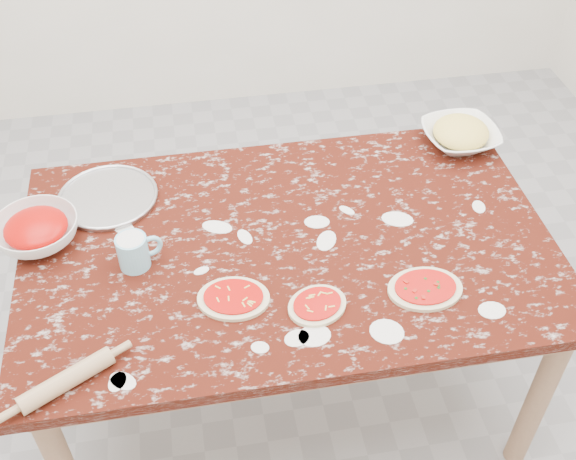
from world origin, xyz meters
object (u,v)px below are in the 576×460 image
at_px(pizza_tray, 108,198).
at_px(sauce_bowl, 37,232).
at_px(flour_mug, 134,251).
at_px(worktable, 288,261).
at_px(rolling_pin, 67,380).
at_px(cheese_bowl, 460,136).

bearing_deg(pizza_tray, sauce_bowl, -141.16).
xyz_separation_m(pizza_tray, sauce_bowl, (-0.20, -0.16, 0.03)).
bearing_deg(flour_mug, worktable, 1.99).
bearing_deg(worktable, sauce_bowl, 169.73).
relative_size(worktable, flour_mug, 12.04).
distance_m(flour_mug, rolling_pin, 0.43).
bearing_deg(rolling_pin, flour_mug, 66.14).
relative_size(worktable, rolling_pin, 6.53).
xyz_separation_m(worktable, pizza_tray, (-0.54, 0.30, 0.09)).
bearing_deg(worktable, cheese_bowl, 29.62).
height_order(cheese_bowl, flour_mug, flour_mug).
bearing_deg(flour_mug, cheese_bowl, 19.60).
height_order(flour_mug, rolling_pin, flour_mug).
xyz_separation_m(sauce_bowl, flour_mug, (0.29, -0.15, 0.02)).
distance_m(sauce_bowl, cheese_bowl, 1.45).
bearing_deg(pizza_tray, flour_mug, -74.34).
height_order(cheese_bowl, rolling_pin, cheese_bowl).
relative_size(worktable, cheese_bowl, 6.17).
bearing_deg(cheese_bowl, rolling_pin, -148.60).
xyz_separation_m(sauce_bowl, rolling_pin, (0.11, -0.55, -0.01)).
height_order(pizza_tray, flour_mug, flour_mug).
bearing_deg(worktable, flour_mug, -178.01).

